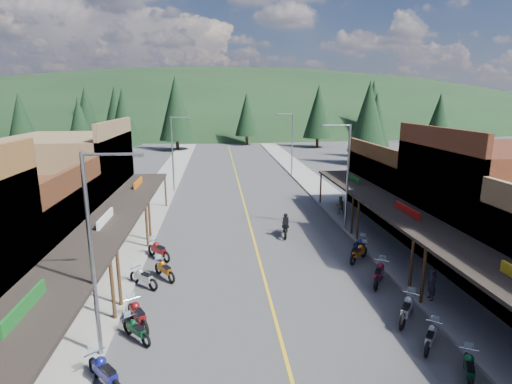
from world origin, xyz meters
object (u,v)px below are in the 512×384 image
object	(u,v)px
bike_west_7	(143,277)
bike_west_8	(164,269)
pine_6	(439,114)
pedestrian_east_a	(432,284)
pine_9	(376,119)
bike_west_9	(159,249)
bike_east_7	(379,272)
bike_east_8	(359,252)
bike_east_6	(407,308)
pine_2	(176,108)
bike_east_9	(359,245)
pine_0	(20,116)
bike_west_6	(138,314)
shop_east_3	(411,187)
rider_on_bike	(285,226)
shop_east_2	(488,205)
pine_11	(368,116)
streetlight_0	(95,249)
pedestrian_east_b	(340,205)
pine_4	(318,111)
pine_1	(116,111)
pine_8	(80,126)
pine_3	(247,114)
bike_east_4	(469,368)
bike_east_5	(431,336)
streetlight_1	(174,151)
bike_west_5	(136,329)
pine_5	(373,106)
shop_west_3	(71,182)
bike_west_4	(105,372)
streetlight_2	(346,173)
pine_10	(124,117)
shop_west_2	(11,235)
pine_7	(86,110)
streetlight_3	(291,141)

from	to	relation	value
bike_west_7	bike_west_8	xyz separation A→B (m)	(0.99, 0.91, -0.00)
pine_6	pedestrian_east_a	bearing A→B (deg)	-119.62
pine_9	bike_west_9	world-z (taller)	pine_9
bike_east_7	bike_east_8	world-z (taller)	bike_east_7
bike_east_6	bike_west_8	bearing A→B (deg)	-167.75
pine_6	pine_9	world-z (taller)	pine_6
pine_2	bike_east_9	xyz separation A→B (m)	(16.44, -54.79, -7.39)
pine_0	bike_west_6	xyz separation A→B (m)	(33.94, -66.02, -5.83)
shop_east_3	rider_on_bike	distance (m)	12.27
shop_east_2	pine_11	size ratio (longest dim) A/B	0.88
streetlight_0	pine_0	distance (m)	75.63
streetlight_0	pedestrian_east_b	distance (m)	23.38
pine_4	bike_east_9	bearing A→B (deg)	-101.51
pine_1	pine_8	distance (m)	30.09
pine_3	bike_west_6	world-z (taller)	pine_3
bike_east_4	bike_east_5	xyz separation A→B (m)	(-0.32, 1.99, -0.02)
pine_6	pine_9	bearing A→B (deg)	-139.18
pine_1	pine_3	world-z (taller)	pine_1
streetlight_1	pine_8	size ratio (longest dim) A/B	0.80
bike_west_5	pedestrian_east_b	bearing A→B (deg)	7.57
pine_5	pine_11	bearing A→B (deg)	-112.38
shop_west_3	pine_8	world-z (taller)	pine_8
shop_east_3	bike_east_8	world-z (taller)	shop_east_3
rider_on_bike	pedestrian_east_b	world-z (taller)	rider_on_bike
bike_west_6	bike_west_7	size ratio (longest dim) A/B	1.10
shop_east_3	bike_west_4	bearing A→B (deg)	-136.61
pedestrian_east_a	streetlight_2	bearing A→B (deg)	-172.70
pine_1	bike_east_5	world-z (taller)	pine_1
pine_10	bike_east_4	xyz separation A→B (m)	(24.19, -58.68, -6.22)
shop_west_3	streetlight_0	distance (m)	18.62
pine_6	shop_west_2	bearing A→B (deg)	-133.80
pine_7	pine_6	bearing A→B (deg)	-8.75
bike_east_5	bike_east_8	size ratio (longest dim) A/B	0.89
pine_6	bike_east_9	size ratio (longest dim) A/B	5.22
pine_1	bike_east_8	xyz separation A→B (m)	(30.06, -67.89, -6.63)
pine_2	pine_4	size ratio (longest dim) A/B	1.12
streetlight_2	pine_4	world-z (taller)	pine_4
pine_6	pine_9	xyz separation A→B (m)	(-22.00, -19.00, -0.10)
bike_east_9	pine_1	bearing A→B (deg)	155.35
pine_0	shop_west_3	bearing A→B (deg)	-62.66
shop_east_3	pine_3	size ratio (longest dim) A/B	0.99
shop_east_3	rider_on_bike	world-z (taller)	shop_east_3
shop_west_3	bike_east_5	bearing A→B (deg)	-42.48
pine_11	pedestrian_east_b	world-z (taller)	pine_11
shop_east_2	streetlight_3	distance (m)	29.13
pine_4	bike_west_5	world-z (taller)	pine_4
streetlight_2	bike_east_5	world-z (taller)	streetlight_2
shop_east_2	streetlight_0	xyz separation A→B (m)	(-20.74, -7.70, 0.94)
bike_east_5	pedestrian_east_b	xyz separation A→B (m)	(1.97, 18.46, 0.39)
streetlight_1	bike_east_4	xyz separation A→B (m)	(13.14, -30.68, -3.90)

